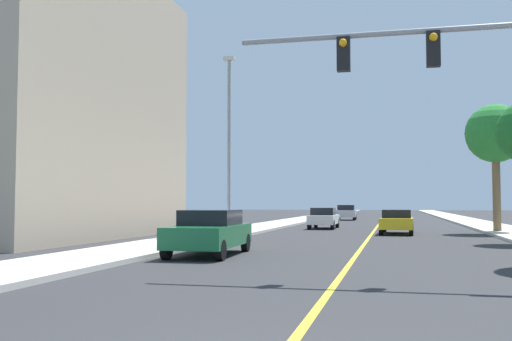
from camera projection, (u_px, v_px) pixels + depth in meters
ground at (378, 225)px, 45.98m from camera, size 192.00×192.00×0.00m
sidewalk_left at (282, 223)px, 47.77m from camera, size 3.13×168.00×0.15m
sidewalk_right at (483, 225)px, 44.20m from camera, size 3.13×168.00×0.15m
lane_marking_center at (378, 225)px, 45.98m from camera, size 0.16×144.00×0.01m
traffic_signal_mast at (507, 77)px, 13.37m from camera, size 9.13×0.36×6.25m
street_lamp at (229, 137)px, 28.83m from camera, size 0.56×0.28×8.86m
palm_far at (495, 135)px, 33.39m from camera, size 3.35×3.35×7.24m
car_yellow at (397, 221)px, 32.68m from camera, size 1.91×4.63×1.35m
car_green at (210, 232)px, 19.43m from camera, size 2.06×4.62×1.50m
car_silver at (346, 212)px, 58.73m from camera, size 1.95×4.07×1.52m
car_white at (324, 218)px, 39.38m from camera, size 1.74×4.43×1.41m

